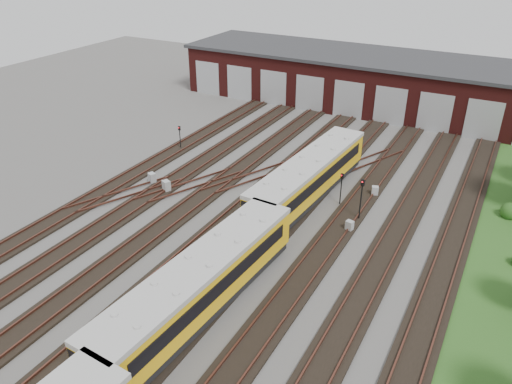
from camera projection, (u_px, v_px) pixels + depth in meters
The scene contains 14 objects.
ground at pixel (203, 275), 33.18m from camera, with size 120.00×120.00×0.00m, color #4B4846.
track_network at pixel (206, 268), 33.65m from camera, with size 30.40×70.00×0.33m.
maintenance_shed at pixel (380, 82), 62.61m from camera, with size 51.00×12.50×6.35m.
metro_train at pixel (200, 285), 29.00m from camera, with size 3.95×48.40×3.36m.
signal_mast_0 at pixel (180, 134), 51.04m from camera, with size 0.23×0.21×2.52m.
signal_mast_1 at pixel (252, 215), 35.75m from camera, with size 0.29×0.27×3.44m.
signal_mast_2 at pixel (341, 185), 40.77m from camera, with size 0.26×0.25×2.80m.
signal_mast_3 at pixel (361, 195), 38.26m from camera, with size 0.29×0.27×3.57m.
relay_cabinet_0 at pixel (166, 186), 43.21m from camera, with size 0.65×0.54×1.08m, color #A9ACAE.
relay_cabinet_1 at pixel (152, 178), 44.64m from camera, with size 0.62×0.51×1.03m, color #A9ACAE.
relay_cabinet_2 at pixel (192, 296), 30.44m from camera, with size 0.64×0.53×1.07m, color #A9ACAE.
relay_cabinet_3 at pixel (375, 191), 42.60m from camera, with size 0.55×0.45×0.91m, color #A9ACAE.
relay_cabinet_4 at pixel (349, 226), 37.67m from camera, with size 0.54×0.45×0.90m, color #A9ACAE.
bush_1 at pixel (510, 209), 39.37m from camera, with size 1.46×1.46×1.46m, color #1C4313.
Camera 1 is at (15.86, -21.71, 20.51)m, focal length 35.00 mm.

